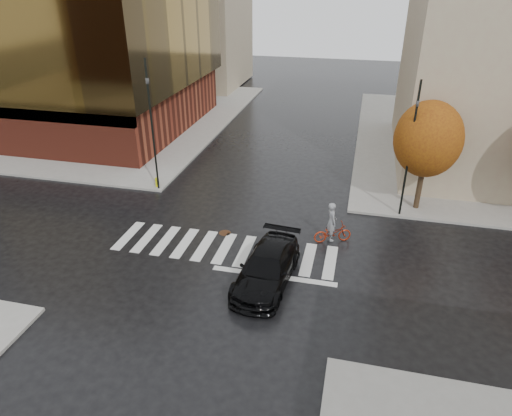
# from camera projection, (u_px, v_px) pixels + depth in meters

# --- Properties ---
(ground) EXTENTS (120.00, 120.00, 0.00)m
(ground) POSITION_uv_depth(u_px,v_px,m) (222.00, 253.00, 23.38)
(ground) COLOR black
(ground) RESTS_ON ground
(sidewalk_nw) EXTENTS (30.00, 30.00, 0.15)m
(sidewalk_nw) POSITION_uv_depth(u_px,v_px,m) (84.00, 114.00, 45.80)
(sidewalk_nw) COLOR gray
(sidewalk_nw) RESTS_ON ground
(crosswalk) EXTENTS (12.00, 3.00, 0.01)m
(crosswalk) POSITION_uv_depth(u_px,v_px,m) (224.00, 248.00, 23.80)
(crosswalk) COLOR silver
(crosswalk) RESTS_ON ground
(office_glass) EXTENTS (27.00, 19.00, 16.00)m
(office_glass) POSITION_uv_depth(u_px,v_px,m) (38.00, 30.00, 39.61)
(office_glass) COLOR maroon
(office_glass) RESTS_ON sidewalk_nw
(tree_ne_a) EXTENTS (3.80, 3.80, 6.50)m
(tree_ne_a) POSITION_uv_depth(u_px,v_px,m) (428.00, 139.00, 25.62)
(tree_ne_a) COLOR black
(tree_ne_a) RESTS_ON sidewalk_ne
(sedan) EXTENTS (2.66, 5.64, 1.59)m
(sedan) POSITION_uv_depth(u_px,v_px,m) (267.00, 268.00, 20.88)
(sedan) COLOR black
(sedan) RESTS_ON ground
(cyclist) EXTENTS (2.13, 1.41, 2.29)m
(cyclist) POSITION_uv_depth(u_px,v_px,m) (332.00, 229.00, 24.06)
(cyclist) COLOR #9D260E
(cyclist) RESTS_ON ground
(traffic_light_nw) EXTENTS (0.26, 0.24, 8.27)m
(traffic_light_nw) POSITION_uv_depth(u_px,v_px,m) (151.00, 116.00, 27.80)
(traffic_light_nw) COLOR black
(traffic_light_nw) RESTS_ON sidewalk_nw
(traffic_light_ne) EXTENTS (0.19, 0.22, 7.79)m
(traffic_light_ne) POSITION_uv_depth(u_px,v_px,m) (411.00, 141.00, 24.79)
(traffic_light_ne) COLOR black
(traffic_light_ne) RESTS_ON sidewalk_ne
(fire_hydrant) EXTENTS (0.23, 0.23, 0.65)m
(fire_hydrant) POSITION_uv_depth(u_px,v_px,m) (157.00, 182.00, 30.09)
(fire_hydrant) COLOR #C9C60B
(fire_hydrant) RESTS_ON sidewalk_nw
(manhole) EXTENTS (0.76, 0.76, 0.01)m
(manhole) POSITION_uv_depth(u_px,v_px,m) (225.00, 233.00, 25.19)
(manhole) COLOR #4E2F1B
(manhole) RESTS_ON ground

